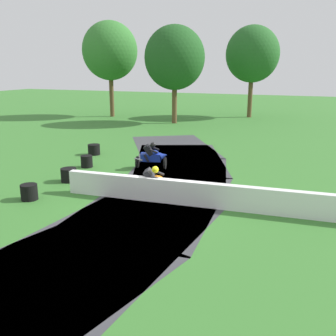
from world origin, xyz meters
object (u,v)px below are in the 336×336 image
at_px(tire_stack_extra_a, 87,161).
at_px(tire_stack_extra_b, 94,150).
at_px(motorcycle_lead_orange, 155,183).
at_px(motorcycle_chase_blue, 152,156).
at_px(tire_stack_mid_b, 29,192).
at_px(tire_stack_far, 69,175).

distance_m(tire_stack_extra_a, tire_stack_extra_b, 2.84).
xyz_separation_m(motorcycle_lead_orange, tire_stack_extra_b, (-6.33, 5.51, -0.33)).
relative_size(motorcycle_chase_blue, tire_stack_mid_b, 2.73).
distance_m(motorcycle_lead_orange, tire_stack_extra_a, 5.91).
bearing_deg(motorcycle_chase_blue, tire_stack_extra_a, -163.61).
xyz_separation_m(motorcycle_chase_blue, tire_stack_mid_b, (-2.47, -5.84, -0.35)).
bearing_deg(motorcycle_lead_orange, tire_stack_extra_a, 149.92).
xyz_separation_m(tire_stack_far, tire_stack_extra_b, (-1.90, 4.94, 0.00)).
height_order(tire_stack_mid_b, tire_stack_extra_b, same).
bearing_deg(motorcycle_chase_blue, tire_stack_mid_b, -112.90).
bearing_deg(motorcycle_lead_orange, motorcycle_chase_blue, 116.06).
bearing_deg(tire_stack_far, tire_stack_extra_b, 111.06).
distance_m(motorcycle_chase_blue, tire_stack_extra_a, 3.35).
relative_size(motorcycle_chase_blue, tire_stack_extra_a, 2.85).
bearing_deg(tire_stack_mid_b, tire_stack_far, 91.26).
bearing_deg(tire_stack_extra_a, motorcycle_chase_blue, 16.39).
distance_m(motorcycle_chase_blue, tire_stack_extra_b, 4.73).
bearing_deg(motorcycle_chase_blue, tire_stack_extra_b, 159.93).
height_order(motorcycle_chase_blue, tire_stack_extra_a, motorcycle_chase_blue).
height_order(motorcycle_lead_orange, tire_stack_far, motorcycle_lead_orange).
bearing_deg(motorcycle_chase_blue, tire_stack_far, -127.23).
bearing_deg(tire_stack_far, tire_stack_mid_b, -88.74).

